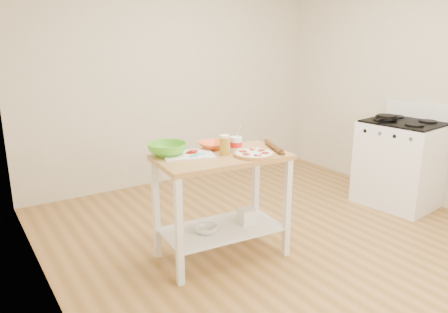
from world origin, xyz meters
TOP-DOWN VIEW (x-y plane):
  - room_shell at (0.00, 0.00)m, footprint 4.04×4.54m
  - prep_island at (-0.65, 0.15)m, footprint 1.11×0.66m
  - gas_stove at (1.66, 0.11)m, footprint 0.76×0.86m
  - skillet at (1.52, 0.24)m, footprint 0.37×0.24m
  - pizza at (-0.44, -0.00)m, footprint 0.33×0.33m
  - cutting_board at (-0.88, 0.30)m, footprint 0.47×0.41m
  - spatula at (-0.84, 0.21)m, footprint 0.15×0.05m
  - knife at (-0.96, 0.43)m, footprint 0.27×0.05m
  - orange_bowl at (-0.60, 0.37)m, footprint 0.27×0.27m
  - green_bowl at (-1.02, 0.39)m, footprint 0.43×0.43m
  - beer_pint at (-0.62, 0.16)m, footprint 0.08×0.08m
  - yogurt_tub at (-0.48, 0.19)m, footprint 0.10×0.10m
  - rolling_pin at (-0.18, 0.07)m, footprint 0.17×0.37m
  - shelf_glass_bowl at (-0.81, 0.14)m, footprint 0.21×0.21m
  - shelf_bin at (-0.41, 0.12)m, footprint 0.14×0.14m

SIDE VIEW (x-z plane):
  - shelf_glass_bowl at x=-0.81m, z-range 0.26..0.32m
  - shelf_bin at x=-0.41m, z-range 0.26..0.39m
  - gas_stove at x=1.66m, z-range -0.08..1.03m
  - prep_island at x=-0.65m, z-range 0.19..1.09m
  - cutting_board at x=-0.88m, z-range 0.89..0.93m
  - pizza at x=-0.44m, z-range 0.89..0.94m
  - spatula at x=-0.84m, z-range 0.91..0.92m
  - knife at x=-0.96m, z-range 0.91..0.92m
  - rolling_pin at x=-0.18m, z-range 0.90..0.94m
  - orange_bowl at x=-0.60m, z-range 0.90..0.96m
  - green_bowl at x=-1.02m, z-range 0.90..1.00m
  - yogurt_tub at x=-0.48m, z-range 0.85..1.07m
  - skillet at x=1.52m, z-range 0.96..0.99m
  - beer_pint at x=-0.62m, z-range 0.90..1.06m
  - room_shell at x=0.00m, z-range -0.02..2.72m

